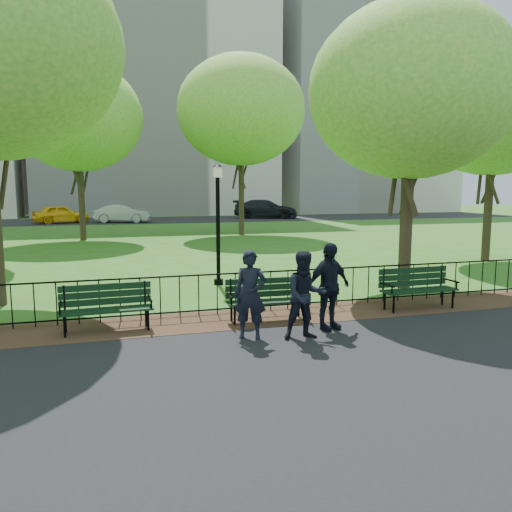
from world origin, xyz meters
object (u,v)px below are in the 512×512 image
object	(u,v)px
tree_far_e	(241,111)
lamppost	(218,219)
park_bench_main	(259,294)
park_bench_left_a	(106,302)
tree_far_c	(78,117)
taxi	(61,214)
person_left	(250,294)
park_bench_right_a	(417,284)
tree_mid_e	(494,107)
tree_near_e	(411,91)
person_right	(329,286)
sedan_dark	(266,209)
person_mid	(305,295)
sedan_silver	(122,214)

from	to	relation	value
tree_far_e	lamppost	bearing A→B (deg)	-107.22
park_bench_main	lamppost	xyz separation A→B (m)	(0.06, 4.12, 1.27)
park_bench_left_a	tree_far_c	distance (m)	18.80
park_bench_main	taxi	world-z (taller)	taxi
park_bench_main	person_left	world-z (taller)	person_left
park_bench_main	park_bench_right_a	size ratio (longest dim) A/B	0.94
park_bench_right_a	park_bench_left_a	bearing A→B (deg)	177.59
tree_mid_e	park_bench_right_a	bearing A→B (deg)	-139.91
tree_near_e	tree_far_c	bearing A→B (deg)	119.70
lamppost	tree_near_e	world-z (taller)	tree_near_e
park_bench_main	tree_far_e	size ratio (longest dim) A/B	0.16
tree_mid_e	taxi	distance (m)	31.44
tree_mid_e	lamppost	bearing A→B (deg)	-170.25
tree_mid_e	person_right	bearing A→B (deg)	-144.40
tree_mid_e	person_left	world-z (taller)	tree_mid_e
park_bench_right_a	tree_far_e	bearing A→B (deg)	85.84
tree_mid_e	taxi	size ratio (longest dim) A/B	1.95
park_bench_right_a	person_right	world-z (taller)	person_right
park_bench_left_a	sedan_dark	size ratio (longest dim) A/B	0.30
person_mid	sedan_dark	bearing A→B (deg)	78.72
park_bench_left_a	taxi	distance (m)	31.89
park_bench_right_a	tree_mid_e	bearing A→B (deg)	38.69
park_bench_right_a	tree_far_e	xyz separation A→B (m)	(0.90, 18.76, 6.50)
tree_far_e	taxi	world-z (taller)	tree_far_e
sedan_dark	person_right	bearing A→B (deg)	-172.28
park_bench_left_a	tree_near_e	world-z (taller)	tree_near_e
lamppost	tree_mid_e	distance (m)	11.45
sedan_dark	tree_near_e	bearing A→B (deg)	-167.41
person_mid	person_right	xyz separation A→B (m)	(0.65, 0.44, 0.04)
tree_far_c	park_bench_right_a	bearing A→B (deg)	-66.36
tree_near_e	person_mid	distance (m)	7.20
tree_mid_e	tree_far_c	xyz separation A→B (m)	(-14.87, 12.09, 0.68)
person_left	park_bench_left_a	bearing A→B (deg)	176.18
park_bench_left_a	person_mid	distance (m)	3.75
park_bench_main	sedan_dark	world-z (taller)	sedan_dark
lamppost	person_left	xyz separation A→B (m)	(-0.53, -5.16, -1.03)
park_bench_main	tree_near_e	bearing A→B (deg)	27.81
lamppost	tree_near_e	distance (m)	6.12
sedan_silver	park_bench_main	bearing A→B (deg)	-163.44
taxi	tree_mid_e	bearing A→B (deg)	-163.66
tree_far_e	park_bench_main	bearing A→B (deg)	-103.79
tree_far_e	taxi	distance (m)	18.22
taxi	sedan_silver	size ratio (longest dim) A/B	0.97
park_bench_main	tree_far_c	bearing A→B (deg)	105.50
person_right	tree_near_e	bearing A→B (deg)	24.73
lamppost	sedan_silver	bearing A→B (deg)	93.89
park_bench_right_a	tree_far_c	bearing A→B (deg)	112.24
person_mid	person_right	bearing A→B (deg)	39.08
person_right	sedan_dark	size ratio (longest dim) A/B	0.29
lamppost	tree_far_c	xyz separation A→B (m)	(-4.22, 13.92, 4.46)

